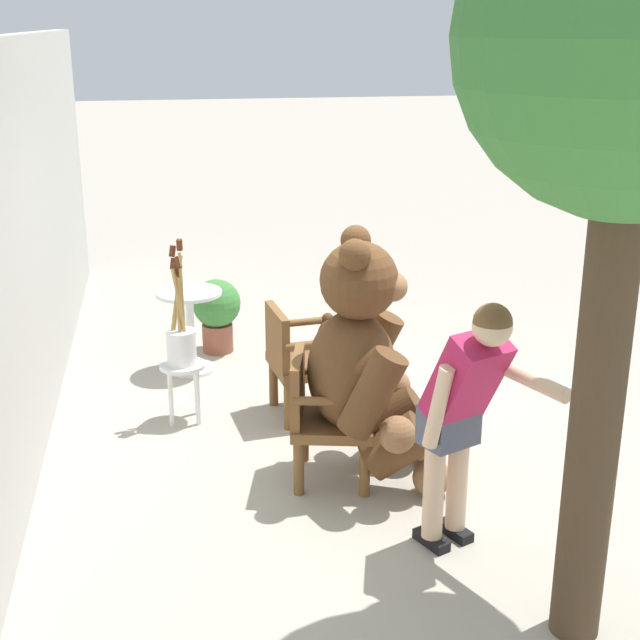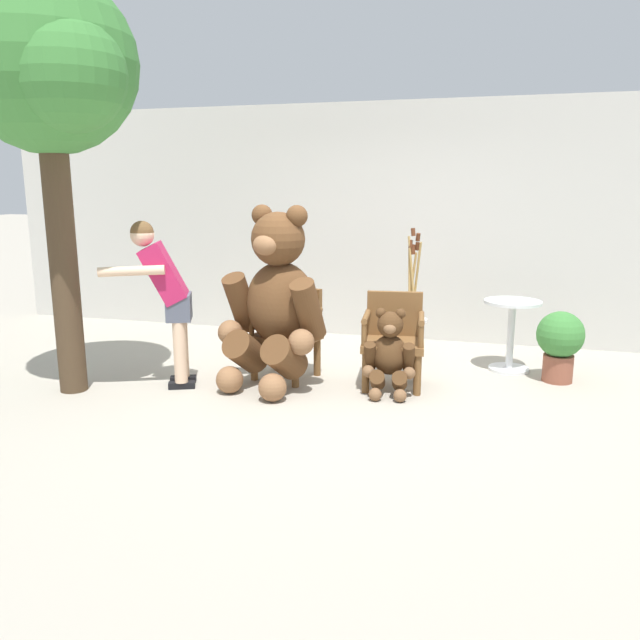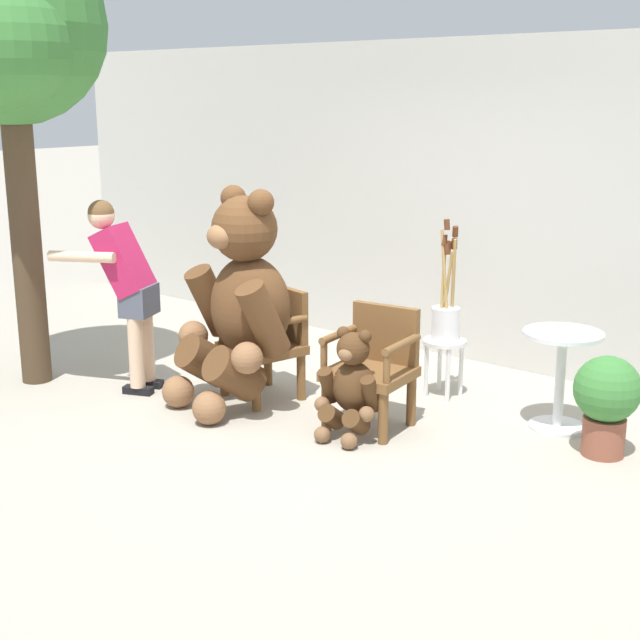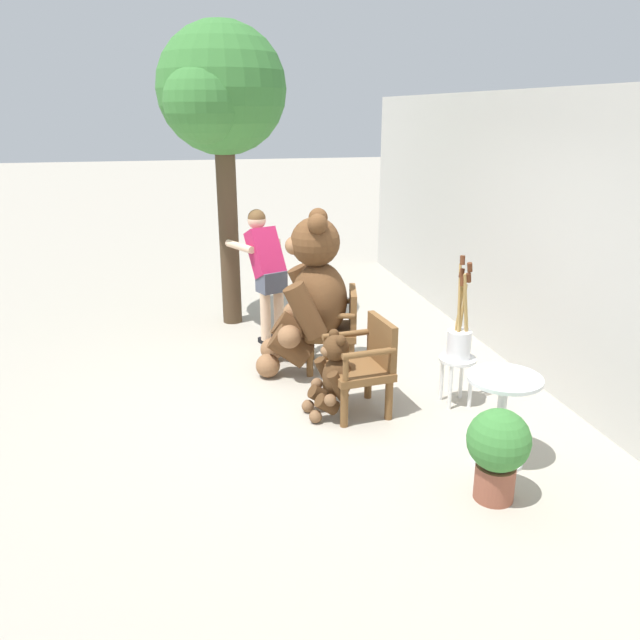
{
  "view_description": "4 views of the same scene",
  "coord_description": "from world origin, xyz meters",
  "px_view_note": "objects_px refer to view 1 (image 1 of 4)",
  "views": [
    {
      "loc": [
        -5.72,
        1.42,
        2.89
      ],
      "look_at": [
        0.36,
        0.32,
        0.81
      ],
      "focal_mm": 50.0,
      "sensor_mm": 36.0,
      "label": 1
    },
    {
      "loc": [
        1.36,
        -5.14,
        1.83
      ],
      "look_at": [
        -0.07,
        0.01,
        0.68
      ],
      "focal_mm": 35.0,
      "sensor_mm": 36.0,
      "label": 2
    },
    {
      "loc": [
        4.06,
        -4.49,
        2.34
      ],
      "look_at": [
        0.14,
        0.31,
        0.75
      ],
      "focal_mm": 50.0,
      "sensor_mm": 36.0,
      "label": 3
    },
    {
      "loc": [
        5.44,
        -1.03,
        2.61
      ],
      "look_at": [
        -0.28,
        0.23,
        0.63
      ],
      "focal_mm": 35.0,
      "sensor_mm": 36.0,
      "label": 4
    }
  ],
  "objects_px": {
    "person_visitor": "(464,404)",
    "round_side_table": "(190,322)",
    "teddy_bear_large": "(366,362)",
    "potted_plant": "(217,310)",
    "teddy_bear_small": "(335,365)",
    "wooden_chair_right": "(299,358)",
    "white_stool": "(183,377)",
    "wooden_chair_left": "(324,414)",
    "patio_tree": "(636,56)",
    "brush_bucket": "(181,337)"
  },
  "relations": [
    {
      "from": "person_visitor",
      "to": "potted_plant",
      "type": "bearing_deg",
      "value": 17.72
    },
    {
      "from": "person_visitor",
      "to": "white_stool",
      "type": "bearing_deg",
      "value": 35.76
    },
    {
      "from": "teddy_bear_small",
      "to": "patio_tree",
      "type": "bearing_deg",
      "value": -165.58
    },
    {
      "from": "white_stool",
      "to": "patio_tree",
      "type": "distance_m",
      "value": 4.11
    },
    {
      "from": "white_stool",
      "to": "round_side_table",
      "type": "relative_size",
      "value": 0.64
    },
    {
      "from": "potted_plant",
      "to": "teddy_bear_large",
      "type": "bearing_deg",
      "value": -162.82
    },
    {
      "from": "brush_bucket",
      "to": "teddy_bear_large",
      "type": "bearing_deg",
      "value": -133.97
    },
    {
      "from": "teddy_bear_large",
      "to": "potted_plant",
      "type": "height_order",
      "value": "teddy_bear_large"
    },
    {
      "from": "teddy_bear_small",
      "to": "patio_tree",
      "type": "relative_size",
      "value": 0.22
    },
    {
      "from": "person_visitor",
      "to": "round_side_table",
      "type": "bearing_deg",
      "value": 24.17
    },
    {
      "from": "teddy_bear_large",
      "to": "round_side_table",
      "type": "distance_m",
      "value": 2.39
    },
    {
      "from": "round_side_table",
      "to": "potted_plant",
      "type": "height_order",
      "value": "round_side_table"
    },
    {
      "from": "person_visitor",
      "to": "round_side_table",
      "type": "distance_m",
      "value": 3.39
    },
    {
      "from": "wooden_chair_right",
      "to": "teddy_bear_small",
      "type": "height_order",
      "value": "wooden_chair_right"
    },
    {
      "from": "wooden_chair_left",
      "to": "patio_tree",
      "type": "distance_m",
      "value": 3.02
    },
    {
      "from": "wooden_chair_left",
      "to": "teddy_bear_large",
      "type": "bearing_deg",
      "value": -97.33
    },
    {
      "from": "teddy_bear_small",
      "to": "round_side_table",
      "type": "xyz_separation_m",
      "value": [
        1.05,
        1.06,
        0.07
      ]
    },
    {
      "from": "teddy_bear_small",
      "to": "white_stool",
      "type": "distance_m",
      "value": 1.16
    },
    {
      "from": "wooden_chair_left",
      "to": "patio_tree",
      "type": "height_order",
      "value": "patio_tree"
    },
    {
      "from": "teddy_bear_large",
      "to": "patio_tree",
      "type": "xyz_separation_m",
      "value": [
        -1.67,
        -0.72,
        1.94
      ]
    },
    {
      "from": "teddy_bear_small",
      "to": "wooden_chair_right",
      "type": "bearing_deg",
      "value": 92.43
    },
    {
      "from": "teddy_bear_large",
      "to": "teddy_bear_small",
      "type": "distance_m",
      "value": 1.15
    },
    {
      "from": "wooden_chair_right",
      "to": "person_visitor",
      "type": "distance_m",
      "value": 2.13
    },
    {
      "from": "wooden_chair_right",
      "to": "white_stool",
      "type": "bearing_deg",
      "value": 86.77
    },
    {
      "from": "wooden_chair_right",
      "to": "teddy_bear_large",
      "type": "height_order",
      "value": "teddy_bear_large"
    },
    {
      "from": "person_visitor",
      "to": "potted_plant",
      "type": "height_order",
      "value": "person_visitor"
    },
    {
      "from": "brush_bucket",
      "to": "patio_tree",
      "type": "distance_m",
      "value": 3.93
    },
    {
      "from": "person_visitor",
      "to": "patio_tree",
      "type": "relative_size",
      "value": 0.43
    },
    {
      "from": "teddy_bear_large",
      "to": "round_side_table",
      "type": "height_order",
      "value": "teddy_bear_large"
    },
    {
      "from": "white_stool",
      "to": "patio_tree",
      "type": "xyz_separation_m",
      "value": [
        -2.77,
        -1.86,
        2.4
      ]
    },
    {
      "from": "teddy_bear_large",
      "to": "brush_bucket",
      "type": "bearing_deg",
      "value": 46.03
    },
    {
      "from": "wooden_chair_right",
      "to": "white_stool",
      "type": "height_order",
      "value": "wooden_chair_right"
    },
    {
      "from": "round_side_table",
      "to": "teddy_bear_small",
      "type": "bearing_deg",
      "value": -134.8
    },
    {
      "from": "teddy_bear_small",
      "to": "round_side_table",
      "type": "relative_size",
      "value": 1.08
    },
    {
      "from": "teddy_bear_small",
      "to": "white_stool",
      "type": "relative_size",
      "value": 1.69
    },
    {
      "from": "teddy_bear_small",
      "to": "brush_bucket",
      "type": "bearing_deg",
      "value": 88.07
    },
    {
      "from": "teddy_bear_large",
      "to": "white_stool",
      "type": "height_order",
      "value": "teddy_bear_large"
    },
    {
      "from": "white_stool",
      "to": "brush_bucket",
      "type": "bearing_deg",
      "value": 17.18
    },
    {
      "from": "potted_plant",
      "to": "teddy_bear_small",
      "type": "bearing_deg",
      "value": -151.64
    },
    {
      "from": "person_visitor",
      "to": "teddy_bear_small",
      "type": "bearing_deg",
      "value": 8.86
    },
    {
      "from": "teddy_bear_small",
      "to": "patio_tree",
      "type": "height_order",
      "value": "patio_tree"
    },
    {
      "from": "teddy_bear_small",
      "to": "wooden_chair_left",
      "type": "bearing_deg",
      "value": 164.72
    },
    {
      "from": "wooden_chair_right",
      "to": "potted_plant",
      "type": "xyz_separation_m",
      "value": [
        1.51,
        0.52,
        -0.07
      ]
    },
    {
      "from": "wooden_chair_left",
      "to": "white_stool",
      "type": "xyz_separation_m",
      "value": [
        1.07,
        0.88,
        -0.11
      ]
    },
    {
      "from": "person_visitor",
      "to": "potted_plant",
      "type": "xyz_separation_m",
      "value": [
        3.5,
        1.12,
        -0.51
      ]
    },
    {
      "from": "wooden_chair_left",
      "to": "teddy_bear_large",
      "type": "height_order",
      "value": "teddy_bear_large"
    },
    {
      "from": "person_visitor",
      "to": "patio_tree",
      "type": "height_order",
      "value": "patio_tree"
    },
    {
      "from": "teddy_bear_small",
      "to": "person_visitor",
      "type": "distance_m",
      "value": 2.1
    },
    {
      "from": "wooden_chair_left",
      "to": "teddy_bear_small",
      "type": "height_order",
      "value": "wooden_chair_left"
    },
    {
      "from": "teddy_bear_large",
      "to": "teddy_bear_small",
      "type": "relative_size",
      "value": 2.14
    }
  ]
}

